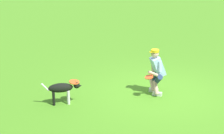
{
  "coord_description": "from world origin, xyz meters",
  "views": [
    {
      "loc": [
        -1.7,
        9.3,
        3.9
      ],
      "look_at": [
        1.15,
        0.72,
        0.9
      ],
      "focal_mm": 57.55,
      "sensor_mm": 36.0,
      "label": 1
    }
  ],
  "objects_px": {
    "dog": "(63,89)",
    "frisbee_held": "(149,77)",
    "person": "(156,70)",
    "frisbee_flying": "(74,82)"
  },
  "relations": [
    {
      "from": "person",
      "to": "frisbee_held",
      "type": "xyz_separation_m",
      "value": [
        0.12,
        0.37,
        -0.09
      ]
    },
    {
      "from": "frisbee_held",
      "to": "dog",
      "type": "bearing_deg",
      "value": 27.38
    },
    {
      "from": "dog",
      "to": "frisbee_held",
      "type": "height_order",
      "value": "frisbee_held"
    },
    {
      "from": "dog",
      "to": "frisbee_flying",
      "type": "relative_size",
      "value": 3.48
    },
    {
      "from": "person",
      "to": "frisbee_held",
      "type": "relative_size",
      "value": 5.61
    },
    {
      "from": "frisbee_flying",
      "to": "frisbee_held",
      "type": "bearing_deg",
      "value": -154.16
    },
    {
      "from": "dog",
      "to": "frisbee_held",
      "type": "relative_size",
      "value": 4.12
    },
    {
      "from": "frisbee_flying",
      "to": "frisbee_held",
      "type": "relative_size",
      "value": 1.18
    },
    {
      "from": "person",
      "to": "frisbee_held",
      "type": "height_order",
      "value": "person"
    },
    {
      "from": "person",
      "to": "frisbee_flying",
      "type": "height_order",
      "value": "person"
    }
  ]
}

